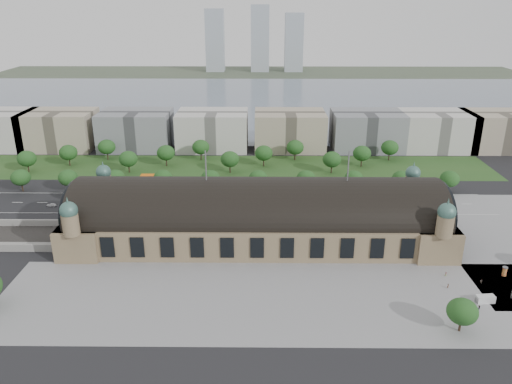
{
  "coord_description": "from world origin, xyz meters",
  "views": [
    {
      "loc": [
        1.14,
        -182.94,
        91.6
      ],
      "look_at": [
        -0.76,
        17.03,
        14.0
      ],
      "focal_mm": 35.0,
      "sensor_mm": 36.0,
      "label": 1
    }
  ],
  "objects_px": {
    "petrol_station": "(157,178)",
    "bus_west": "(273,205)",
    "traffic_car_3": "(161,199)",
    "traffic_car_4": "(301,209)",
    "parked_car_1": "(96,212)",
    "parked_car_4": "(150,216)",
    "traffic_car_5": "(342,198)",
    "pedestrian_0": "(446,274)",
    "parked_car_0": "(86,214)",
    "parked_car_2": "(99,213)",
    "parked_car_6": "(191,216)",
    "pedestrian_1": "(448,286)",
    "traffic_car_0": "(51,205)",
    "traffic_car_1": "(92,199)",
    "parked_car_5": "(145,212)",
    "traffic_car_2": "(151,205)",
    "advertising_column": "(505,271)",
    "bus_east": "(298,210)",
    "van_south": "(484,299)",
    "pedestrian_4": "(479,308)",
    "bus_mid": "(313,209)",
    "pedestrian_2": "(481,281)",
    "parked_car_3": "(142,212)"
  },
  "relations": [
    {
      "from": "parked_car_2",
      "to": "pedestrian_0",
      "type": "bearing_deg",
      "value": 39.54
    },
    {
      "from": "pedestrian_0",
      "to": "parked_car_6",
      "type": "bearing_deg",
      "value": 156.09
    },
    {
      "from": "traffic_car_2",
      "to": "bus_west",
      "type": "bearing_deg",
      "value": 96.0
    },
    {
      "from": "traffic_car_4",
      "to": "bus_west",
      "type": "height_order",
      "value": "bus_west"
    },
    {
      "from": "traffic_car_2",
      "to": "parked_car_1",
      "type": "bearing_deg",
      "value": -62.68
    },
    {
      "from": "traffic_car_2",
      "to": "van_south",
      "type": "distance_m",
      "value": 146.76
    },
    {
      "from": "traffic_car_1",
      "to": "parked_car_6",
      "type": "distance_m",
      "value": 55.18
    },
    {
      "from": "parked_car_3",
      "to": "pedestrian_4",
      "type": "relative_size",
      "value": 2.64
    },
    {
      "from": "traffic_car_3",
      "to": "traffic_car_4",
      "type": "height_order",
      "value": "traffic_car_3"
    },
    {
      "from": "bus_east",
      "to": "bus_mid",
      "type": "bearing_deg",
      "value": -88.51
    },
    {
      "from": "bus_east",
      "to": "van_south",
      "type": "relative_size",
      "value": 1.81
    },
    {
      "from": "parked_car_0",
      "to": "parked_car_2",
      "type": "xyz_separation_m",
      "value": [
        5.4,
        1.05,
        0.1
      ]
    },
    {
      "from": "parked_car_1",
      "to": "parked_car_2",
      "type": "height_order",
      "value": "parked_car_2"
    },
    {
      "from": "traffic_car_4",
      "to": "pedestrian_1",
      "type": "bearing_deg",
      "value": 40.16
    },
    {
      "from": "pedestrian_1",
      "to": "pedestrian_4",
      "type": "relative_size",
      "value": 1.04
    },
    {
      "from": "parked_car_1",
      "to": "pedestrian_2",
      "type": "bearing_deg",
      "value": 41.93
    },
    {
      "from": "traffic_car_1",
      "to": "parked_car_5",
      "type": "bearing_deg",
      "value": -126.61
    },
    {
      "from": "traffic_car_3",
      "to": "traffic_car_5",
      "type": "height_order",
      "value": "traffic_car_5"
    },
    {
      "from": "bus_east",
      "to": "pedestrian_4",
      "type": "relative_size",
      "value": 6.45
    },
    {
      "from": "petrol_station",
      "to": "parked_car_1",
      "type": "distance_m",
      "value": 45.14
    },
    {
      "from": "traffic_car_3",
      "to": "bus_east",
      "type": "height_order",
      "value": "bus_east"
    },
    {
      "from": "advertising_column",
      "to": "traffic_car_4",
      "type": "bearing_deg",
      "value": 138.98
    },
    {
      "from": "petrol_station",
      "to": "traffic_car_4",
      "type": "relative_size",
      "value": 3.64
    },
    {
      "from": "traffic_car_0",
      "to": "traffic_car_4",
      "type": "bearing_deg",
      "value": 92.73
    },
    {
      "from": "pedestrian_0",
      "to": "pedestrian_4",
      "type": "height_order",
      "value": "pedestrian_4"
    },
    {
      "from": "traffic_car_5",
      "to": "bus_west",
      "type": "bearing_deg",
      "value": 104.87
    },
    {
      "from": "petrol_station",
      "to": "bus_west",
      "type": "relative_size",
      "value": 1.2
    },
    {
      "from": "petrol_station",
      "to": "pedestrian_0",
      "type": "distance_m",
      "value": 153.02
    },
    {
      "from": "van_south",
      "to": "parked_car_1",
      "type": "bearing_deg",
      "value": 149.06
    },
    {
      "from": "petrol_station",
      "to": "bus_mid",
      "type": "relative_size",
      "value": 1.18
    },
    {
      "from": "traffic_car_0",
      "to": "pedestrian_0",
      "type": "distance_m",
      "value": 175.78
    },
    {
      "from": "traffic_car_4",
      "to": "parked_car_4",
      "type": "relative_size",
      "value": 0.83
    },
    {
      "from": "parked_car_4",
      "to": "advertising_column",
      "type": "relative_size",
      "value": 1.31
    },
    {
      "from": "petrol_station",
      "to": "parked_car_6",
      "type": "distance_m",
      "value": 50.5
    },
    {
      "from": "petrol_station",
      "to": "parked_car_3",
      "type": "bearing_deg",
      "value": -88.57
    },
    {
      "from": "parked_car_0",
      "to": "pedestrian_2",
      "type": "bearing_deg",
      "value": 37.42
    },
    {
      "from": "petrol_station",
      "to": "pedestrian_4",
      "type": "xyz_separation_m",
      "value": [
        124.01,
        -114.6,
        -2.1
      ]
    },
    {
      "from": "parked_car_2",
      "to": "traffic_car_5",
      "type": "bearing_deg",
      "value": 69.81
    },
    {
      "from": "parked_car_0",
      "to": "parked_car_1",
      "type": "height_order",
      "value": "parked_car_0"
    },
    {
      "from": "traffic_car_0",
      "to": "parked_car_3",
      "type": "height_order",
      "value": "traffic_car_0"
    },
    {
      "from": "parked_car_0",
      "to": "van_south",
      "type": "relative_size",
      "value": 0.71
    },
    {
      "from": "traffic_car_3",
      "to": "pedestrian_2",
      "type": "relative_size",
      "value": 3.1
    },
    {
      "from": "parked_car_5",
      "to": "parked_car_6",
      "type": "xyz_separation_m",
      "value": [
        21.8,
        -4.0,
        -0.18
      ]
    },
    {
      "from": "traffic_car_2",
      "to": "parked_car_4",
      "type": "xyz_separation_m",
      "value": [
        2.2,
        -12.53,
        0.05
      ]
    },
    {
      "from": "parked_car_6",
      "to": "pedestrian_1",
      "type": "xyz_separation_m",
      "value": [
        94.54,
        -57.69,
        0.24
      ]
    },
    {
      "from": "parked_car_4",
      "to": "parked_car_0",
      "type": "bearing_deg",
      "value": -124.33
    },
    {
      "from": "petrol_station",
      "to": "pedestrian_2",
      "type": "bearing_deg",
      "value": -36.98
    },
    {
      "from": "traffic_car_0",
      "to": "pedestrian_1",
      "type": "relative_size",
      "value": 2.59
    },
    {
      "from": "traffic_car_5",
      "to": "pedestrian_0",
      "type": "distance_m",
      "value": 76.21
    },
    {
      "from": "advertising_column",
      "to": "parked_car_5",
      "type": "bearing_deg",
      "value": 159.06
    }
  ]
}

